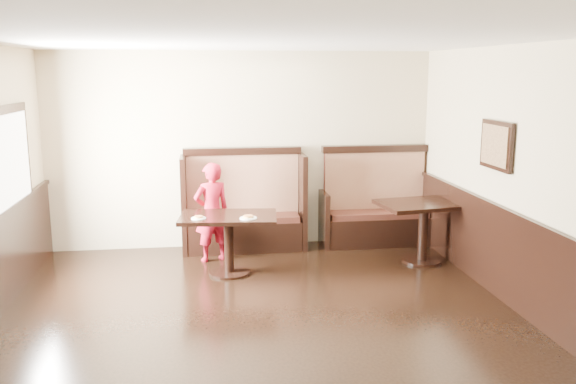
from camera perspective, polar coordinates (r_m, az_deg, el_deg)
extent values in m
plane|color=black|center=(5.81, -1.73, -14.44)|extent=(7.00, 7.00, 0.00)
plane|color=#BEAC8A|center=(8.80, -4.33, 3.92)|extent=(5.50, 0.00, 5.50)
plane|color=#BEAC8A|center=(6.28, 24.00, 0.00)|extent=(0.00, 7.00, 7.00)
plane|color=white|center=(5.25, -1.91, 14.32)|extent=(7.00, 7.00, 0.00)
cube|color=black|center=(6.48, 23.14, -7.84)|extent=(0.05, 6.90, 1.00)
cube|color=black|center=(7.49, -24.71, 2.79)|extent=(0.05, 1.50, 1.20)
cube|color=white|center=(7.48, -24.48, 2.80)|extent=(0.01, 1.30, 1.00)
cube|color=black|center=(7.24, 18.93, 4.15)|extent=(0.04, 0.70, 0.55)
cube|color=olive|center=(7.23, 18.76, 4.16)|extent=(0.01, 0.60, 0.45)
cube|color=black|center=(8.76, -4.09, -4.06)|extent=(1.60, 0.50, 0.42)
cube|color=#3D1B13|center=(8.69, -4.12, -2.47)|extent=(1.54, 0.46, 0.09)
cube|color=#511210|center=(8.81, -4.25, 0.63)|extent=(1.60, 0.12, 0.92)
cube|color=black|center=(8.73, -4.30, 3.86)|extent=(1.68, 0.16, 0.10)
cube|color=black|center=(8.73, -9.69, -1.07)|extent=(0.07, 0.72, 1.36)
cube|color=black|center=(8.84, 1.26, -0.76)|extent=(0.07, 0.72, 1.36)
cube|color=black|center=(9.09, 8.28, -3.57)|extent=(1.50, 0.50, 0.42)
cube|color=#3D1B13|center=(9.03, 8.33, -2.04)|extent=(1.44, 0.46, 0.09)
cube|color=#511210|center=(9.14, 8.04, 0.94)|extent=(1.50, 0.12, 0.92)
cube|color=black|center=(9.07, 8.12, 4.05)|extent=(1.58, 0.16, 0.10)
cube|color=black|center=(8.95, 3.27, -2.45)|extent=(0.07, 0.72, 0.80)
cube|color=black|center=(9.39, 12.78, -2.07)|extent=(0.07, 0.72, 0.80)
cube|color=black|center=(7.61, -5.60, -2.35)|extent=(1.27, 0.87, 0.05)
cylinder|color=black|center=(7.71, -5.55, -5.08)|extent=(0.12, 0.12, 0.70)
cylinder|color=black|center=(7.81, -5.50, -7.50)|extent=(0.52, 0.52, 0.03)
cube|color=black|center=(8.26, 12.62, -1.12)|extent=(1.27, 0.93, 0.05)
cylinder|color=black|center=(8.35, 12.50, -3.83)|extent=(0.13, 0.13, 0.75)
cylinder|color=black|center=(8.45, 12.40, -6.24)|extent=(0.55, 0.55, 0.03)
imported|color=#AA1226|center=(8.19, -7.14, -1.88)|extent=(0.57, 0.46, 1.34)
cylinder|color=white|center=(7.47, -8.36, -2.43)|extent=(0.18, 0.18, 0.01)
cylinder|color=tan|center=(7.47, -8.36, -2.34)|extent=(0.11, 0.11, 0.01)
cylinder|color=#EABA54|center=(7.47, -8.36, -2.25)|extent=(0.10, 0.10, 0.01)
cylinder|color=white|center=(7.42, -3.73, -2.44)|extent=(0.21, 0.21, 0.01)
cylinder|color=tan|center=(7.41, -3.73, -2.32)|extent=(0.13, 0.13, 0.02)
cylinder|color=#EABA54|center=(7.41, -3.73, -2.23)|extent=(0.11, 0.11, 0.01)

